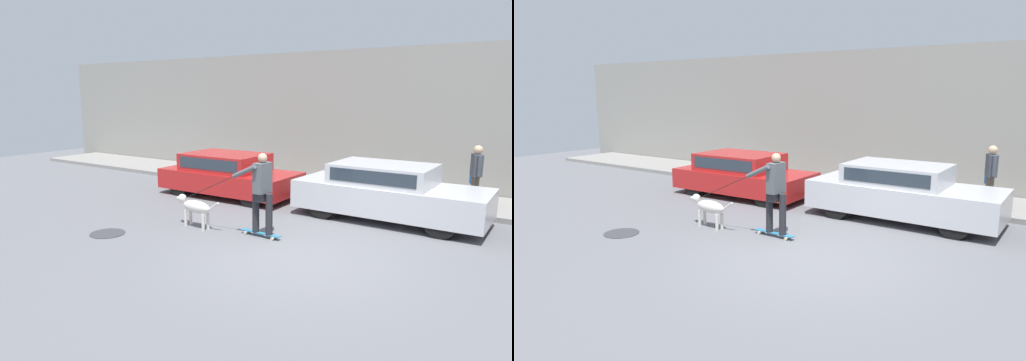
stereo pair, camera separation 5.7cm
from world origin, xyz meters
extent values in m
plane|color=slate|center=(0.00, 0.00, 0.00)|extent=(36.00, 36.00, 0.00)
cube|color=gray|center=(0.00, 7.15, 2.15)|extent=(32.00, 0.30, 4.29)
cube|color=gray|center=(0.00, 5.75, 0.06)|extent=(30.00, 2.46, 0.13)
cylinder|color=black|center=(-2.90, 4.18, 0.30)|extent=(0.61, 0.21, 0.60)
cylinder|color=black|center=(-2.88, 2.61, 0.30)|extent=(0.61, 0.21, 0.60)
cylinder|color=black|center=(-5.38, 4.15, 0.30)|extent=(0.61, 0.21, 0.60)
cylinder|color=black|center=(-5.36, 2.58, 0.30)|extent=(0.61, 0.21, 0.60)
cube|color=#B21E1E|center=(-4.13, 3.38, 0.46)|extent=(4.01, 1.86, 0.57)
cube|color=#B21E1E|center=(-4.29, 3.38, 0.99)|extent=(2.30, 1.66, 0.48)
cube|color=#28333D|center=(-4.28, 2.56, 1.01)|extent=(2.00, 0.04, 0.31)
cylinder|color=black|center=(1.87, 4.11, 0.34)|extent=(0.68, 0.21, 0.68)
cylinder|color=black|center=(1.85, 2.61, 0.34)|extent=(0.68, 0.21, 0.68)
cylinder|color=black|center=(-0.80, 4.16, 0.34)|extent=(0.68, 0.21, 0.68)
cylinder|color=black|center=(-0.82, 2.65, 0.34)|extent=(0.68, 0.21, 0.68)
cube|color=#BCBCC1|center=(0.53, 3.38, 0.53)|extent=(4.33, 1.81, 0.66)
cube|color=#BCBCC1|center=(0.35, 3.39, 1.09)|extent=(2.26, 1.61, 0.46)
cube|color=#28333D|center=(0.34, 2.60, 1.11)|extent=(1.97, 0.04, 0.29)
cylinder|color=beige|center=(-3.07, 0.35, 0.18)|extent=(0.07, 0.07, 0.36)
cylinder|color=beige|center=(-3.06, 0.50, 0.18)|extent=(0.07, 0.07, 0.36)
cylinder|color=beige|center=(-2.52, 0.30, 0.18)|extent=(0.07, 0.07, 0.36)
cylinder|color=beige|center=(-2.50, 0.45, 0.18)|extent=(0.07, 0.07, 0.36)
ellipsoid|color=beige|center=(-2.79, 0.40, 0.47)|extent=(0.81, 0.35, 0.27)
sphere|color=beige|center=(-3.24, 0.44, 0.60)|extent=(0.20, 0.20, 0.20)
cylinder|color=beige|center=(-3.33, 0.45, 0.58)|extent=(0.12, 0.10, 0.09)
cylinder|color=beige|center=(-2.27, 0.36, 0.55)|extent=(0.32, 0.07, 0.24)
cylinder|color=beige|center=(-1.61, 0.59, 0.04)|extent=(0.07, 0.03, 0.07)
cylinder|color=beige|center=(-1.60, 0.74, 0.04)|extent=(0.07, 0.03, 0.07)
cylinder|color=beige|center=(-0.92, 0.56, 0.04)|extent=(0.07, 0.03, 0.07)
cylinder|color=beige|center=(-0.91, 0.70, 0.04)|extent=(0.07, 0.03, 0.07)
cube|color=teal|center=(-1.26, 0.65, 0.08)|extent=(0.96, 0.16, 0.02)
cylinder|color=#232328|center=(-1.38, 0.65, 0.51)|extent=(0.15, 0.15, 0.85)
cylinder|color=#232328|center=(-1.05, 0.64, 0.51)|extent=(0.15, 0.15, 0.85)
cube|color=#232328|center=(-1.21, 0.64, 0.85)|extent=(0.19, 0.33, 0.17)
cube|color=#4C5156|center=(-1.21, 0.64, 1.24)|extent=(0.23, 0.42, 0.62)
sphere|color=tan|center=(-1.21, 0.64, 1.65)|extent=(0.19, 0.19, 0.19)
cylinder|color=#4C5156|center=(-1.20, 0.90, 1.21)|extent=(0.09, 0.09, 0.59)
cylinder|color=#4C5156|center=(-1.49, 0.40, 1.38)|extent=(0.57, 0.11, 0.33)
cylinder|color=black|center=(-2.50, 0.42, 0.91)|extent=(1.49, 0.05, 0.70)
cylinder|color=brown|center=(1.98, 5.58, 0.50)|extent=(0.15, 0.15, 0.76)
cylinder|color=brown|center=(2.04, 5.42, 0.50)|extent=(0.15, 0.15, 0.76)
cube|color=#424751|center=(2.01, 5.50, 1.16)|extent=(0.34, 0.46, 0.55)
cylinder|color=#424751|center=(1.92, 5.73, 1.17)|extent=(0.09, 0.09, 0.52)
cylinder|color=#424751|center=(2.10, 5.27, 1.17)|extent=(0.09, 0.09, 0.52)
sphere|color=tan|center=(2.01, 5.50, 1.54)|extent=(0.22, 0.22, 0.22)
cube|color=#1E569E|center=(1.92, 5.73, 0.77)|extent=(0.20, 0.31, 0.28)
cylinder|color=#38383D|center=(-4.05, -1.01, 0.01)|extent=(0.73, 0.73, 0.01)
camera|label=1|loc=(3.74, -6.92, 2.90)|focal=32.00mm
camera|label=2|loc=(3.79, -6.88, 2.90)|focal=32.00mm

